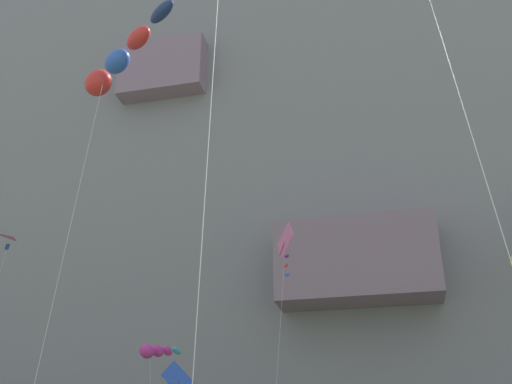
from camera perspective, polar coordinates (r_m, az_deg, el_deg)
The scene contains 6 objects.
cliff_face at distance 67.11m, azimuth 9.69°, elevation -0.56°, with size 180.00×28.69×61.35m.
kite_windsock_far_right at distance 18.83m, azimuth -12.97°, elevation 11.56°, with size 4.18×3.49×14.62m.
kite_diamond_upper_mid at distance 41.49m, azimuth -7.32°, elevation -17.14°, with size 2.81×2.86×10.15m.
kite_delta_low_left at distance 44.28m, azimuth -21.94°, elevation -5.02°, with size 1.45×2.66×17.59m.
kite_windsock_mid_left at distance 36.13m, azimuth -9.27°, elevation -14.45°, with size 1.92×4.79×10.38m.
kite_diamond_far_left at distance 34.18m, azimuth 2.74°, elevation -4.84°, with size 1.66×2.51×16.47m.
Camera 1 is at (2.86, 1.34, 3.20)m, focal length 42.88 mm.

